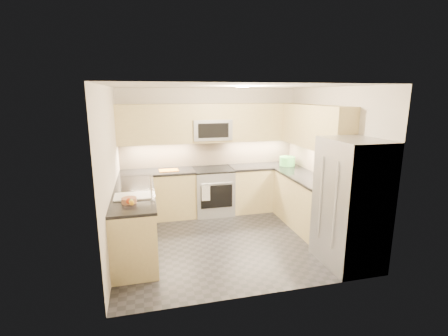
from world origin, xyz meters
TOP-DOWN VIEW (x-y plane):
  - floor at (0.00, 0.00)m, footprint 3.60×3.20m
  - ceiling at (0.00, 0.00)m, footprint 3.60×3.20m
  - wall_back at (0.00, 1.60)m, footprint 3.60×0.02m
  - wall_front at (0.00, -1.60)m, footprint 3.60×0.02m
  - wall_left at (-1.80, 0.00)m, footprint 0.02×3.20m
  - wall_right at (1.80, 0.00)m, footprint 0.02×3.20m
  - base_cab_back_left at (-1.09, 1.30)m, footprint 1.42×0.60m
  - base_cab_back_right at (1.09, 1.30)m, footprint 1.42×0.60m
  - base_cab_right at (1.50, 0.15)m, footprint 0.60×1.70m
  - base_cab_peninsula at (-1.50, 0.00)m, footprint 0.60×2.00m
  - countertop_back_left at (-1.09, 1.30)m, footprint 1.42×0.63m
  - countertop_back_right at (1.09, 1.30)m, footprint 1.42×0.63m
  - countertop_right at (1.50, 0.15)m, footprint 0.63×1.70m
  - countertop_peninsula at (-1.50, 0.00)m, footprint 0.63×2.00m
  - upper_cab_back at (0.00, 1.43)m, footprint 3.60×0.35m
  - upper_cab_right at (1.62, 0.28)m, footprint 0.35×1.95m
  - backsplash_back at (0.00, 1.60)m, footprint 3.60×0.01m
  - backsplash_right at (1.80, 0.45)m, footprint 0.01×2.30m
  - gas_range at (0.00, 1.28)m, footprint 0.76×0.65m
  - range_cooktop at (0.00, 1.28)m, footprint 0.76×0.65m
  - oven_door_glass at (0.00, 0.95)m, footprint 0.62×0.02m
  - oven_handle at (0.00, 0.93)m, footprint 0.60×0.02m
  - microwave at (0.00, 1.40)m, footprint 0.76×0.40m
  - microwave_door at (0.00, 1.20)m, footprint 0.60×0.01m
  - refrigerator at (1.45, -1.15)m, footprint 0.70×0.90m
  - fridge_handle_left at (1.08, -1.33)m, footprint 0.02×0.02m
  - fridge_handle_right at (1.08, -0.97)m, footprint 0.02×0.02m
  - sink_basin at (-1.50, -0.25)m, footprint 0.52×0.38m
  - faucet at (-1.24, -0.25)m, footprint 0.03×0.03m
  - utensil_bowl at (1.55, 1.17)m, footprint 0.35×0.35m
  - cutting_board at (-0.87, 1.28)m, footprint 0.37×0.27m
  - fruit_basket at (-1.54, -0.52)m, footprint 0.24×0.24m
  - fruit_apple at (-1.52, -0.80)m, footprint 0.08×0.08m
  - fruit_pear at (-1.50, -0.82)m, footprint 0.06×0.06m
  - dish_towel_check at (-0.22, 0.91)m, footprint 0.16×0.02m
  - fruit_orange at (-1.49, -0.86)m, footprint 0.07×0.07m

SIDE VIEW (x-z plane):
  - floor at x=0.00m, z-range 0.00..0.00m
  - base_cab_back_left at x=-1.09m, z-range 0.00..0.90m
  - base_cab_back_right at x=1.09m, z-range 0.00..0.90m
  - base_cab_right at x=1.50m, z-range 0.00..0.90m
  - base_cab_peninsula at x=-1.50m, z-range 0.00..0.90m
  - oven_door_glass at x=0.00m, z-range 0.22..0.68m
  - gas_range at x=0.00m, z-range 0.00..0.91m
  - dish_towel_check at x=-0.22m, z-range 0.40..0.70m
  - oven_handle at x=0.00m, z-range 0.71..0.73m
  - sink_basin at x=-1.50m, z-range 0.80..0.96m
  - refrigerator at x=1.45m, z-range 0.00..1.80m
  - range_cooktop at x=0.00m, z-range 0.90..0.93m
  - countertop_back_left at x=-1.09m, z-range 0.90..0.94m
  - countertop_back_right at x=1.09m, z-range 0.90..0.94m
  - countertop_right at x=1.50m, z-range 0.90..0.94m
  - countertop_peninsula at x=-1.50m, z-range 0.90..0.94m
  - cutting_board at x=-0.87m, z-range 0.94..0.95m
  - fridge_handle_left at x=1.08m, z-range 0.35..1.55m
  - fridge_handle_right at x=1.08m, z-range 0.35..1.55m
  - fruit_basket at x=-1.54m, z-range 0.94..1.01m
  - utensil_bowl at x=1.55m, z-range 0.94..1.12m
  - fruit_orange at x=-1.49m, z-range 1.02..1.09m
  - fruit_apple at x=-1.52m, z-range 1.02..1.09m
  - fruit_pear at x=-1.50m, z-range 1.03..1.08m
  - faucet at x=-1.24m, z-range 0.94..1.22m
  - backsplash_back at x=0.00m, z-range 0.94..1.45m
  - backsplash_right at x=1.80m, z-range 0.94..1.45m
  - wall_back at x=0.00m, z-range 0.00..2.50m
  - wall_front at x=0.00m, z-range 0.00..2.50m
  - wall_left at x=-1.80m, z-range 0.00..2.50m
  - wall_right at x=1.80m, z-range 0.00..2.50m
  - microwave at x=0.00m, z-range 1.50..1.90m
  - microwave_door at x=0.00m, z-range 1.56..1.84m
  - upper_cab_back at x=0.00m, z-range 1.45..2.20m
  - upper_cab_right at x=1.62m, z-range 1.45..2.20m
  - ceiling at x=0.00m, z-range 2.49..2.51m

